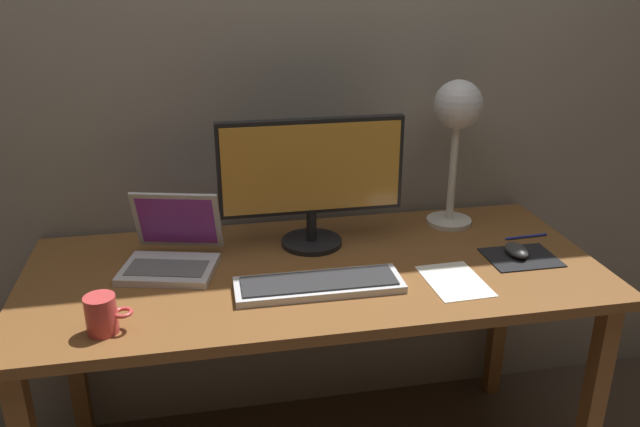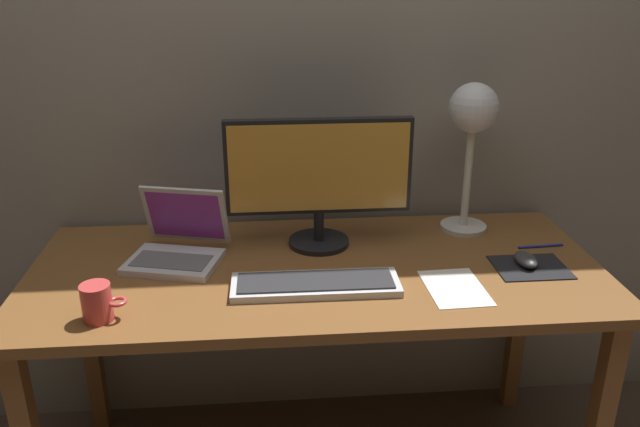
{
  "view_description": "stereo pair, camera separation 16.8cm",
  "coord_description": "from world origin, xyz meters",
  "px_view_note": "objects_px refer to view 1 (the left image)",
  "views": [
    {
      "loc": [
        -0.29,
        -1.59,
        1.54
      ],
      "look_at": [
        0.01,
        -0.05,
        0.92
      ],
      "focal_mm": 36.0,
      "sensor_mm": 36.0,
      "label": 1
    },
    {
      "loc": [
        -0.13,
        -1.61,
        1.54
      ],
      "look_at": [
        0.01,
        -0.05,
        0.92
      ],
      "focal_mm": 36.0,
      "sensor_mm": 36.0,
      "label": 2
    }
  ],
  "objects_px": {
    "desk_lamp": "(457,118)",
    "mouse": "(516,250)",
    "coffee_mug": "(102,315)",
    "monitor": "(311,174)",
    "laptop": "(173,246)",
    "keyboard_main": "(319,284)",
    "pen": "(526,237)"
  },
  "relations": [
    {
      "from": "monitor",
      "to": "pen",
      "type": "distance_m",
      "value": 0.7
    },
    {
      "from": "monitor",
      "to": "pen",
      "type": "bearing_deg",
      "value": -6.85
    },
    {
      "from": "desk_lamp",
      "to": "mouse",
      "type": "bearing_deg",
      "value": -70.55
    },
    {
      "from": "monitor",
      "to": "coffee_mug",
      "type": "relative_size",
      "value": 5.05
    },
    {
      "from": "mouse",
      "to": "pen",
      "type": "distance_m",
      "value": 0.15
    },
    {
      "from": "keyboard_main",
      "to": "laptop",
      "type": "relative_size",
      "value": 1.46
    },
    {
      "from": "mouse",
      "to": "pen",
      "type": "bearing_deg",
      "value": 51.35
    },
    {
      "from": "monitor",
      "to": "desk_lamp",
      "type": "bearing_deg",
      "value": 9.42
    },
    {
      "from": "desk_lamp",
      "to": "mouse",
      "type": "xyz_separation_m",
      "value": [
        0.1,
        -0.27,
        -0.33
      ]
    },
    {
      "from": "monitor",
      "to": "laptop",
      "type": "xyz_separation_m",
      "value": [
        -0.41,
        -0.06,
        -0.17
      ]
    },
    {
      "from": "desk_lamp",
      "to": "coffee_mug",
      "type": "xyz_separation_m",
      "value": [
        -1.03,
        -0.47,
        -0.3
      ]
    },
    {
      "from": "laptop",
      "to": "monitor",
      "type": "bearing_deg",
      "value": 7.82
    },
    {
      "from": "mouse",
      "to": "pen",
      "type": "relative_size",
      "value": 0.69
    },
    {
      "from": "monitor",
      "to": "coffee_mug",
      "type": "height_order",
      "value": "monitor"
    },
    {
      "from": "pen",
      "to": "laptop",
      "type": "bearing_deg",
      "value": 178.74
    },
    {
      "from": "mouse",
      "to": "laptop",
      "type": "bearing_deg",
      "value": 171.77
    },
    {
      "from": "keyboard_main",
      "to": "coffee_mug",
      "type": "height_order",
      "value": "coffee_mug"
    },
    {
      "from": "desk_lamp",
      "to": "coffee_mug",
      "type": "relative_size",
      "value": 4.35
    },
    {
      "from": "laptop",
      "to": "pen",
      "type": "xyz_separation_m",
      "value": [
        1.07,
        -0.02,
        -0.05
      ]
    },
    {
      "from": "desk_lamp",
      "to": "pen",
      "type": "distance_m",
      "value": 0.42
    },
    {
      "from": "mouse",
      "to": "desk_lamp",
      "type": "bearing_deg",
      "value": 109.45
    },
    {
      "from": "laptop",
      "to": "pen",
      "type": "height_order",
      "value": "laptop"
    },
    {
      "from": "desk_lamp",
      "to": "coffee_mug",
      "type": "distance_m",
      "value": 1.17
    },
    {
      "from": "mouse",
      "to": "coffee_mug",
      "type": "bearing_deg",
      "value": -170.3
    },
    {
      "from": "desk_lamp",
      "to": "coffee_mug",
      "type": "bearing_deg",
      "value": -155.6
    },
    {
      "from": "keyboard_main",
      "to": "desk_lamp",
      "type": "distance_m",
      "value": 0.7
    },
    {
      "from": "keyboard_main",
      "to": "pen",
      "type": "relative_size",
      "value": 3.15
    },
    {
      "from": "coffee_mug",
      "to": "desk_lamp",
      "type": "bearing_deg",
      "value": 24.4
    },
    {
      "from": "laptop",
      "to": "coffee_mug",
      "type": "xyz_separation_m",
      "value": [
        -0.15,
        -0.33,
        -0.01
      ]
    },
    {
      "from": "monitor",
      "to": "mouse",
      "type": "distance_m",
      "value": 0.63
    },
    {
      "from": "desk_lamp",
      "to": "laptop",
      "type": "bearing_deg",
      "value": -171.32
    },
    {
      "from": "laptop",
      "to": "coffee_mug",
      "type": "height_order",
      "value": "laptop"
    }
  ]
}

